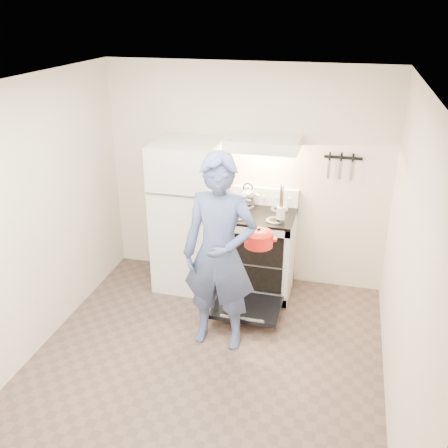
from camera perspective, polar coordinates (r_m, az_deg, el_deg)
The scene contains 15 objects.
floor at distance 4.73m, azimuth -2.50°, elevation -16.10°, with size 3.60×3.60×0.00m, color brown.
back_wall at distance 5.66m, azimuth 2.50°, elevation 5.46°, with size 3.20×0.02×2.50m, color beige.
refrigerator at distance 5.63m, azimuth -4.10°, elevation 0.95°, with size 0.70×0.70×1.70m, color silver.
stove_body at distance 5.63m, azimuth 3.96°, elevation -3.41°, with size 0.76×0.65×0.92m, color silver.
cooktop at distance 5.43m, azimuth 4.10°, elevation 1.05°, with size 0.76×0.65×0.03m, color black.
backsplash at distance 5.65m, azimuth 4.67°, elevation 3.21°, with size 0.76×0.07×0.20m, color silver.
oven_door at distance 5.30m, azimuth 2.65°, elevation -9.51°, with size 0.70×0.54×0.04m, color black.
oven_rack at distance 5.64m, azimuth 3.96°, elevation -3.59°, with size 0.60×0.52×0.01m, color gray.
range_hood at distance 5.25m, azimuth 4.50°, elevation 9.17°, with size 0.76×0.50×0.12m, color silver.
knife_strip at distance 5.45m, azimuth 13.48°, elevation 7.39°, with size 0.40×0.02×0.03m, color black.
pizza_stone at distance 5.63m, azimuth 2.94°, elevation -3.46°, with size 0.33×0.33×0.02m, color brown.
tea_kettle at distance 5.61m, azimuth 2.74°, elevation 3.43°, with size 0.21×0.18×0.26m, color #BBBBC0, non-canonical shape.
utensil_jar at distance 5.22m, azimuth 6.52°, elevation 1.27°, with size 0.09×0.09×0.13m, color silver.
person at distance 4.55m, azimuth -0.50°, elevation -3.47°, with size 0.69×0.45×1.89m, color navy.
dutch_oven at distance 4.80m, azimuth 3.98°, elevation -1.78°, with size 0.35×0.28×0.23m, color red, non-canonical shape.
Camera 1 is at (1.09, -3.46, 3.04)m, focal length 40.00 mm.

